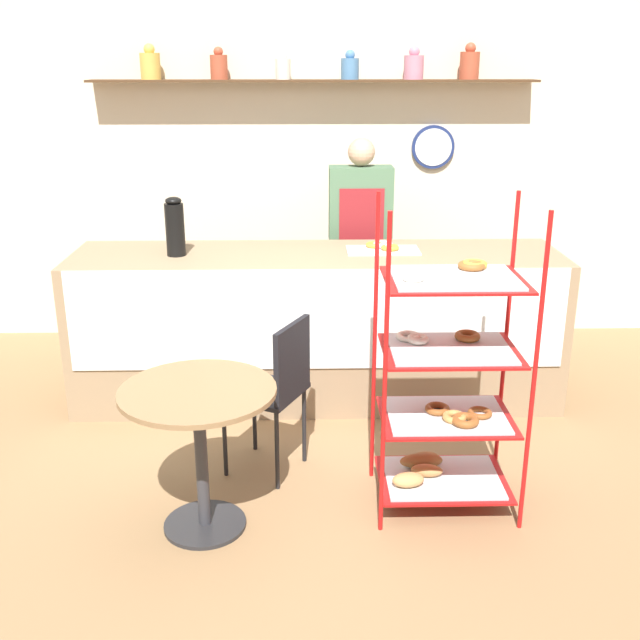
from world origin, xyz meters
name	(u,v)px	position (x,y,z in m)	size (l,w,h in m)	color
ground_plane	(322,504)	(0.00, 0.00, 0.00)	(14.00, 14.00, 0.00)	olive
back_wall	(314,167)	(0.00, 2.66, 1.37)	(10.00, 0.30, 2.70)	beige
display_counter	(317,326)	(0.00, 1.35, 0.50)	(3.16, 0.79, 0.99)	#937A5B
pastry_rack	(445,388)	(0.61, 0.04, 0.64)	(0.71, 0.52, 1.57)	#B71414
person_worker	(360,244)	(0.33, 2.01, 0.90)	(0.45, 0.23, 1.66)	#282833
cafe_table	(199,424)	(-0.58, -0.18, 0.56)	(0.73, 0.73, 0.74)	#262628
cafe_chair	(277,381)	(-0.23, 0.34, 0.54)	(0.51, 0.51, 0.88)	black
coffee_carafe	(175,227)	(-0.90, 1.33, 1.18)	(0.12, 0.12, 0.37)	black
donut_tray_counter	(383,248)	(0.43, 1.42, 1.01)	(0.47, 0.25, 0.05)	silver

